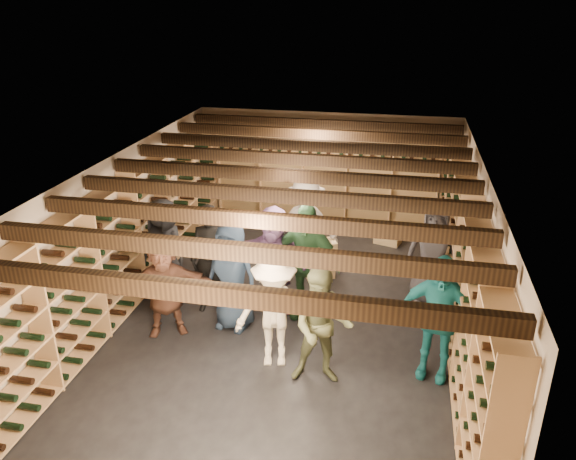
% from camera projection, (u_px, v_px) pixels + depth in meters
% --- Properties ---
extents(ground, '(8.00, 8.00, 0.00)m').
position_uv_depth(ground, '(289.00, 311.00, 8.97)').
color(ground, black).
rests_on(ground, ground).
extents(walls, '(5.52, 8.02, 2.40)m').
position_uv_depth(walls, '(289.00, 242.00, 8.50)').
color(walls, '#BCAA92').
rests_on(walls, ground).
extents(ceiling, '(5.50, 8.00, 0.01)m').
position_uv_depth(ceiling, '(289.00, 166.00, 8.03)').
color(ceiling, beige).
rests_on(ceiling, walls).
extents(ceiling_joists, '(5.40, 7.12, 0.18)m').
position_uv_depth(ceiling_joists, '(289.00, 175.00, 8.08)').
color(ceiling_joists, black).
rests_on(ceiling_joists, ground).
extents(wine_rack_left, '(0.32, 7.50, 2.15)m').
position_uv_depth(wine_rack_left, '(133.00, 236.00, 9.03)').
color(wine_rack_left, tan).
rests_on(wine_rack_left, ground).
extents(wine_rack_right, '(0.32, 7.50, 2.15)m').
position_uv_depth(wine_rack_right, '(463.00, 265.00, 8.07)').
color(wine_rack_right, tan).
rests_on(wine_rack_right, ground).
extents(wine_rack_back, '(4.70, 0.30, 2.15)m').
position_uv_depth(wine_rack_back, '(325.00, 176.00, 12.00)').
color(wine_rack_back, tan).
rests_on(wine_rack_back, ground).
extents(crate_stack_left, '(0.59, 0.50, 0.68)m').
position_uv_depth(crate_stack_left, '(320.00, 259.00, 9.95)').
color(crate_stack_left, tan).
rests_on(crate_stack_left, ground).
extents(crate_stack_right, '(0.51, 0.34, 0.51)m').
position_uv_depth(crate_stack_right, '(288.00, 253.00, 10.37)').
color(crate_stack_right, tan).
rests_on(crate_stack_right, ground).
extents(crate_loose, '(0.58, 0.46, 0.17)m').
position_uv_depth(crate_loose, '(388.00, 239.00, 11.36)').
color(crate_loose, tan).
rests_on(crate_loose, ground).
extents(person_0, '(0.96, 0.76, 1.72)m').
position_uv_depth(person_0, '(165.00, 249.00, 9.08)').
color(person_0, black).
rests_on(person_0, ground).
extents(person_1, '(0.67, 0.47, 1.76)m').
position_uv_depth(person_1, '(211.00, 260.00, 8.67)').
color(person_1, black).
rests_on(person_1, ground).
extents(person_2, '(0.85, 0.70, 1.62)m').
position_uv_depth(person_2, '(322.00, 327.00, 7.07)').
color(person_2, '#575C3A').
rests_on(person_2, ground).
extents(person_3, '(1.13, 0.77, 1.61)m').
position_uv_depth(person_3, '(274.00, 311.00, 7.41)').
color(person_3, beige).
rests_on(person_3, ground).
extents(person_4, '(1.09, 0.62, 1.75)m').
position_uv_depth(person_4, '(437.00, 317.00, 7.15)').
color(person_4, '#176C74').
rests_on(person_4, ground).
extents(person_5, '(1.48, 0.96, 1.53)m').
position_uv_depth(person_5, '(164.00, 287.00, 8.12)').
color(person_5, brown).
rests_on(person_5, ground).
extents(person_6, '(0.91, 0.68, 1.68)m').
position_uv_depth(person_6, '(232.00, 276.00, 8.26)').
color(person_6, '#1F2F47').
rests_on(person_6, ground).
extents(person_9, '(1.34, 1.07, 1.81)m').
position_uv_depth(person_9, '(305.00, 228.00, 9.78)').
color(person_9, '#ACA49D').
rests_on(person_9, ground).
extents(person_10, '(1.17, 0.70, 1.87)m').
position_uv_depth(person_10, '(306.00, 262.00, 8.47)').
color(person_10, '#27512F').
rests_on(person_10, ground).
extents(person_11, '(1.68, 0.85, 1.73)m').
position_uv_depth(person_11, '(274.00, 259.00, 8.73)').
color(person_11, slate).
rests_on(person_11, ground).
extents(person_12, '(0.87, 0.60, 1.71)m').
position_uv_depth(person_12, '(433.00, 254.00, 8.92)').
color(person_12, '#2F2E32').
rests_on(person_12, ground).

